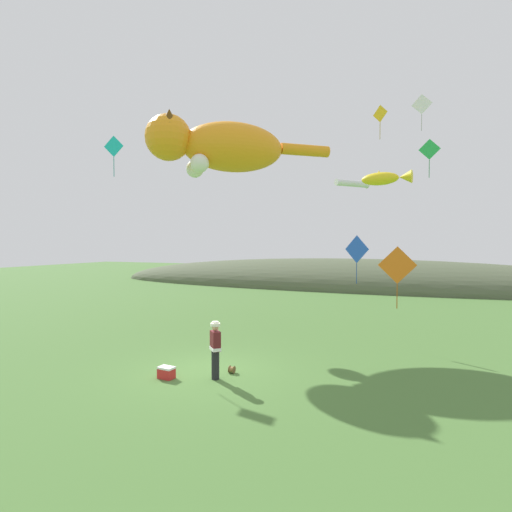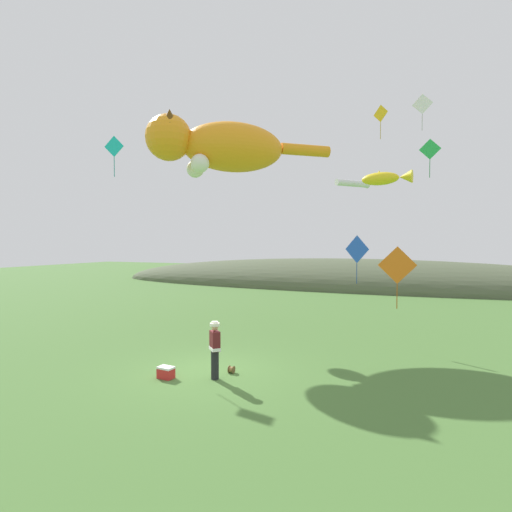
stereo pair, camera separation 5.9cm
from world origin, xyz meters
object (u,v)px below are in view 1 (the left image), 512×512
(kite_spool, at_px, (232,369))
(kite_fish_windsock, at_px, (385,178))
(picnic_cooler, at_px, (166,372))
(kite_diamond_gold, at_px, (380,114))
(kite_tube_streamer, at_px, (352,183))
(kite_diamond_blue, at_px, (357,250))
(kite_diamond_orange, at_px, (397,266))
(kite_diamond_white, at_px, (422,105))
(festival_attendant, at_px, (215,348))
(kite_diamond_teal, at_px, (114,147))
(kite_diamond_green, at_px, (429,150))
(kite_giant_cat, at_px, (220,147))

(kite_spool, xyz_separation_m, kite_fish_windsock, (4.12, 6.74, 6.86))
(picnic_cooler, xyz_separation_m, kite_diamond_gold, (5.14, 12.12, 10.85))
(kite_tube_streamer, bearing_deg, kite_diamond_gold, -21.70)
(kite_tube_streamer, height_order, kite_diamond_blue, kite_tube_streamer)
(kite_diamond_orange, bearing_deg, kite_fish_windsock, 102.77)
(kite_diamond_orange, xyz_separation_m, kite_diamond_white, (0.75, 8.55, 8.36))
(festival_attendant, bearing_deg, kite_tube_streamer, 79.79)
(kite_spool, height_order, picnic_cooler, picnic_cooler)
(festival_attendant, xyz_separation_m, kite_diamond_orange, (5.01, 4.49, 2.41))
(kite_diamond_teal, bearing_deg, festival_attendant, -27.64)
(kite_spool, height_order, kite_diamond_white, kite_diamond_white)
(kite_diamond_green, bearing_deg, kite_giant_cat, -159.67)
(kite_diamond_teal, xyz_separation_m, kite_diamond_green, (13.39, 7.36, 0.27))
(kite_spool, xyz_separation_m, kite_diamond_orange, (4.78, 3.79, 3.24))
(kite_diamond_orange, height_order, kite_diamond_white, kite_diamond_white)
(kite_spool, distance_m, kite_diamond_orange, 6.91)
(kite_tube_streamer, height_order, kite_diamond_green, kite_diamond_green)
(festival_attendant, relative_size, kite_diamond_green, 0.92)
(kite_spool, xyz_separation_m, kite_diamond_white, (5.53, 12.34, 11.60))
(kite_spool, distance_m, kite_fish_windsock, 10.46)
(kite_diamond_gold, bearing_deg, kite_fish_windsock, -81.43)
(kite_diamond_blue, bearing_deg, festival_attendant, -114.34)
(kite_diamond_blue, height_order, kite_diamond_teal, kite_diamond_teal)
(kite_giant_cat, relative_size, kite_diamond_green, 4.15)
(picnic_cooler, distance_m, kite_fish_windsock, 11.94)
(kite_tube_streamer, height_order, kite_diamond_gold, kite_diamond_gold)
(picnic_cooler, height_order, kite_diamond_blue, kite_diamond_blue)
(kite_diamond_green, bearing_deg, kite_fish_windsock, -115.72)
(kite_tube_streamer, distance_m, kite_diamond_gold, 3.86)
(kite_diamond_orange, distance_m, kite_diamond_white, 11.98)
(festival_attendant, height_order, kite_fish_windsock, kite_fish_windsock)
(kite_diamond_blue, distance_m, kite_diamond_gold, 8.47)
(kite_diamond_orange, bearing_deg, kite_tube_streamer, 110.01)
(kite_diamond_teal, height_order, kite_diamond_green, kite_diamond_green)
(kite_diamond_green, bearing_deg, kite_diamond_teal, -151.20)
(festival_attendant, xyz_separation_m, kite_giant_cat, (-3.75, 7.50, 8.13))
(kite_tube_streamer, distance_m, kite_diamond_green, 4.28)
(kite_diamond_orange, relative_size, kite_diamond_green, 1.17)
(kite_spool, xyz_separation_m, kite_diamond_teal, (-7.48, 3.11, 8.46))
(picnic_cooler, xyz_separation_m, kite_diamond_green, (7.57, 11.68, 8.66))
(festival_attendant, relative_size, kite_diamond_teal, 0.95)
(festival_attendant, height_order, kite_diamond_teal, kite_diamond_teal)
(kite_giant_cat, distance_m, kite_diamond_gold, 8.73)
(kite_tube_streamer, xyz_separation_m, kite_diamond_white, (3.56, 0.83, 4.19))
(kite_diamond_orange, bearing_deg, kite_diamond_blue, 124.97)
(picnic_cooler, distance_m, kite_tube_streamer, 15.13)
(festival_attendant, distance_m, kite_diamond_white, 17.86)
(festival_attendant, height_order, kite_diamond_gold, kite_diamond_gold)
(kite_diamond_blue, distance_m, kite_diamond_orange, 3.20)
(festival_attendant, bearing_deg, kite_spool, 72.22)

